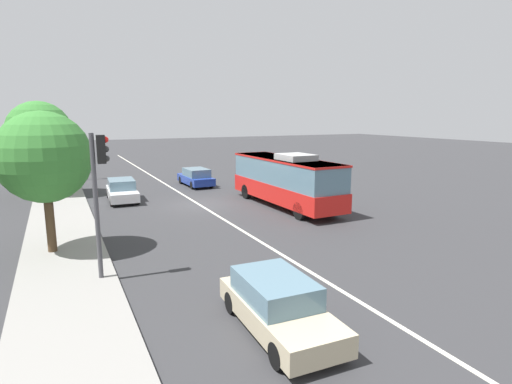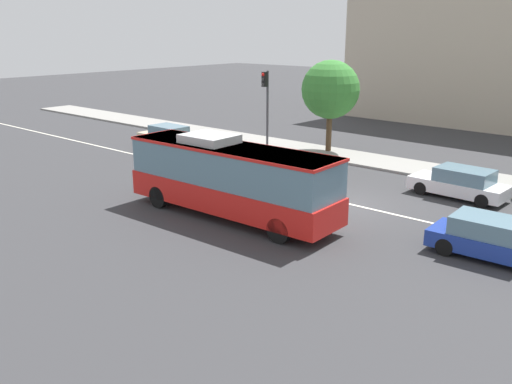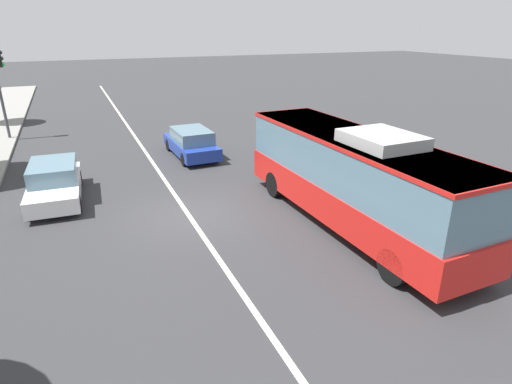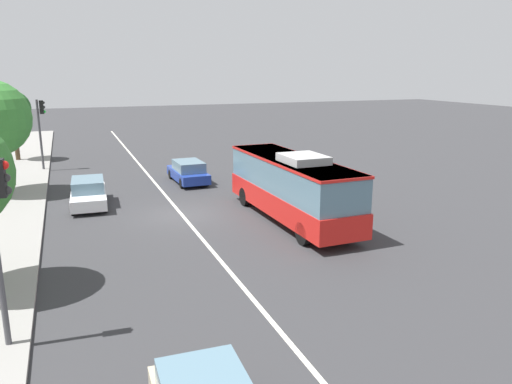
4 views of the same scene
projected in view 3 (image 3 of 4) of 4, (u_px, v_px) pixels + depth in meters
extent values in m
plane|color=#333335|center=(189.00, 216.00, 15.22)|extent=(160.00, 160.00, 0.00)
cube|color=silver|center=(189.00, 216.00, 15.22)|extent=(76.00, 0.16, 0.01)
cube|color=red|center=(350.00, 198.00, 14.21)|extent=(10.06, 2.76, 1.10)
cube|color=slate|center=(354.00, 160.00, 13.72)|extent=(9.86, 2.68, 1.58)
cube|color=red|center=(356.00, 138.00, 13.45)|extent=(9.96, 2.74, 0.12)
cube|color=#B2B2B2|center=(382.00, 139.00, 12.35)|extent=(2.25, 1.86, 0.36)
cylinder|color=black|center=(275.00, 184.00, 16.82)|extent=(1.01, 0.33, 1.00)
cylinder|color=black|center=(321.00, 176.00, 17.69)|extent=(1.01, 0.33, 1.00)
cylinder|color=black|center=(394.00, 266.00, 11.09)|extent=(1.01, 0.33, 1.00)
cylinder|color=black|center=(454.00, 249.00, 11.95)|extent=(1.01, 0.33, 1.00)
cube|color=#1E3899|center=(191.00, 146.00, 22.01)|extent=(4.55, 1.93, 0.60)
cube|color=slate|center=(192.00, 136.00, 21.57)|extent=(2.57, 1.73, 0.64)
cylinder|color=black|center=(169.00, 145.00, 23.03)|extent=(0.65, 0.24, 0.64)
cylinder|color=black|center=(197.00, 142.00, 23.66)|extent=(0.65, 0.24, 0.64)
cylinder|color=black|center=(185.00, 160.00, 20.50)|extent=(0.65, 0.24, 0.64)
cylinder|color=black|center=(216.00, 156.00, 21.13)|extent=(0.65, 0.24, 0.64)
cube|color=white|center=(55.00, 188.00, 16.38)|extent=(4.58, 2.02, 0.60)
cube|color=slate|center=(53.00, 171.00, 16.37)|extent=(2.60, 1.78, 0.64)
cylinder|color=black|center=(78.00, 204.00, 15.41)|extent=(0.65, 0.25, 0.64)
cylinder|color=black|center=(29.00, 210.00, 14.89)|extent=(0.65, 0.25, 0.64)
cylinder|color=black|center=(79.00, 178.00, 18.03)|extent=(0.65, 0.25, 0.64)
cylinder|color=black|center=(37.00, 183.00, 17.50)|extent=(0.65, 0.25, 0.64)
cylinder|color=#47474C|center=(1.00, 96.00, 24.35)|extent=(0.16, 0.16, 5.20)
sphere|color=#2D2D2D|center=(0.00, 52.00, 23.64)|extent=(0.22, 0.22, 0.22)
sphere|color=#2D2D2D|center=(1.00, 58.00, 23.76)|extent=(0.22, 0.22, 0.22)
sphere|color=#1ED838|center=(3.00, 64.00, 23.88)|extent=(0.22, 0.22, 0.22)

